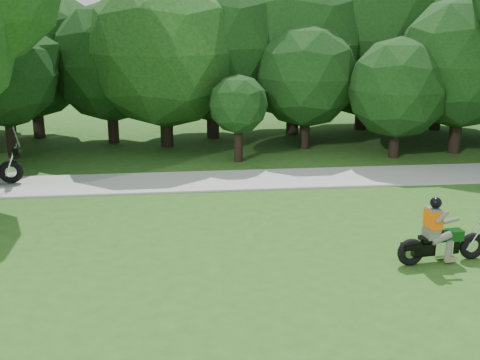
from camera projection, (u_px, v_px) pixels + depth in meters
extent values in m
plane|color=#285317|center=(352.00, 294.00, 11.74)|extent=(100.00, 100.00, 0.00)
cube|color=#A1A19C|center=(281.00, 179.00, 19.36)|extent=(60.00, 2.20, 0.06)
cylinder|color=black|center=(436.00, 110.00, 26.87)|extent=(0.50, 0.50, 1.80)
sphere|color=black|center=(442.00, 44.00, 26.06)|extent=(6.04, 6.04, 6.04)
cylinder|color=black|center=(38.00, 117.00, 25.19)|extent=(0.47, 0.47, 1.80)
sphere|color=black|center=(32.00, 53.00, 24.45)|extent=(5.34, 5.34, 5.34)
cylinder|color=black|center=(395.00, 139.00, 22.03)|extent=(0.38, 0.38, 1.35)
sphere|color=black|center=(398.00, 88.00, 21.50)|extent=(3.66, 3.66, 3.66)
cylinder|color=black|center=(292.00, 113.00, 25.95)|extent=(0.53, 0.53, 1.80)
sphere|color=black|center=(294.00, 42.00, 25.10)|extent=(6.52, 6.52, 6.52)
cylinder|color=black|center=(361.00, 109.00, 26.94)|extent=(0.55, 0.55, 1.80)
sphere|color=black|center=(366.00, 37.00, 26.05)|extent=(7.01, 7.01, 7.01)
cylinder|color=black|center=(456.00, 130.00, 22.62)|extent=(0.44, 0.44, 1.80)
sphere|color=black|center=(463.00, 63.00, 21.92)|extent=(4.88, 4.88, 4.88)
cylinder|color=black|center=(213.00, 117.00, 25.18)|extent=(0.52, 0.52, 1.80)
sphere|color=black|center=(212.00, 44.00, 24.34)|extent=(6.36, 6.36, 6.36)
cylinder|color=black|center=(305.00, 129.00, 23.37)|extent=(0.40, 0.40, 1.54)
sphere|color=black|center=(306.00, 76.00, 22.79)|extent=(3.98, 3.98, 3.98)
cylinder|color=black|center=(11.00, 134.00, 21.85)|extent=(0.39, 0.39, 1.80)
sphere|color=black|center=(5.00, 75.00, 21.25)|extent=(3.75, 3.75, 3.75)
cylinder|color=black|center=(238.00, 143.00, 21.45)|extent=(0.31, 0.31, 1.38)
sphere|color=black|center=(238.00, 104.00, 21.06)|extent=(2.11, 2.11, 2.11)
cylinder|color=black|center=(113.00, 122.00, 24.30)|extent=(0.44, 0.44, 1.70)
sphere|color=black|center=(109.00, 62.00, 23.63)|extent=(4.75, 4.75, 4.75)
cylinder|color=black|center=(167.00, 124.00, 23.66)|extent=(0.50, 0.50, 1.80)
sphere|color=#154212|center=(164.00, 50.00, 22.86)|extent=(6.00, 6.00, 6.00)
torus|color=black|center=(411.00, 252.00, 12.94)|extent=(0.63, 0.25, 0.62)
torus|color=black|center=(472.00, 246.00, 13.28)|extent=(0.63, 0.25, 0.62)
cube|color=black|center=(435.00, 248.00, 13.06)|extent=(1.10, 0.34, 0.28)
cube|color=silver|center=(441.00, 247.00, 13.09)|extent=(0.46, 0.35, 0.35)
cube|color=black|center=(452.00, 235.00, 13.07)|extent=(0.49, 0.32, 0.23)
cube|color=black|center=(431.00, 238.00, 12.97)|extent=(0.49, 0.34, 0.09)
cylinder|color=silver|center=(475.00, 233.00, 13.20)|extent=(0.48, 0.10, 0.73)
cube|color=#545746|center=(431.00, 233.00, 12.93)|extent=(0.30, 0.37, 0.21)
cube|color=#545746|center=(433.00, 219.00, 12.85)|extent=(0.27, 0.40, 0.49)
cube|color=#FF5C05|center=(433.00, 218.00, 12.84)|extent=(0.30, 0.43, 0.39)
sphere|color=black|center=(436.00, 203.00, 12.75)|extent=(0.25, 0.25, 0.25)
torus|color=black|center=(11.00, 172.00, 18.67)|extent=(0.77, 0.33, 0.75)
cylinder|color=silver|center=(11.00, 160.00, 18.58)|extent=(0.43, 0.11, 0.96)
cylinder|color=silver|center=(16.00, 145.00, 18.49)|extent=(0.15, 0.68, 0.04)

